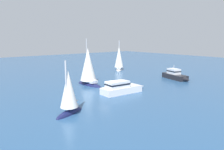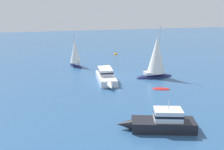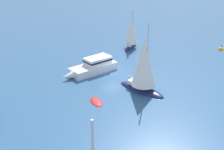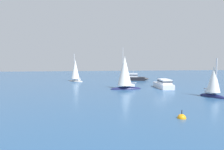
{
  "view_description": "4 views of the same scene",
  "coord_description": "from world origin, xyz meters",
  "px_view_note": "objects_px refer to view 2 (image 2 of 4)",
  "views": [
    {
      "loc": [
        27.82,
        -21.9,
        8.91
      ],
      "look_at": [
        -3.88,
        4.49,
        1.99
      ],
      "focal_mm": 36.18,
      "sensor_mm": 36.0,
      "label": 1
    },
    {
      "loc": [
        10.18,
        40.03,
        12.05
      ],
      "look_at": [
        1.21,
        4.68,
        1.82
      ],
      "focal_mm": 40.78,
      "sensor_mm": 36.0,
      "label": 2
    },
    {
      "loc": [
        -31.49,
        30.06,
        18.12
      ],
      "look_at": [
        -3.59,
        3.25,
        1.5
      ],
      "focal_mm": 54.02,
      "sensor_mm": 36.0,
      "label": 3
    },
    {
      "loc": [
        -15.78,
        -37.35,
        5.81
      ],
      "look_at": [
        -9.66,
        3.65,
        2.86
      ],
      "focal_mm": 30.39,
      "sensor_mm": 36.0,
      "label": 4
    }
  ],
  "objects_px": {
    "launch": "(106,77)",
    "skiff": "(161,89)",
    "sloop": "(156,59)",
    "channel_buoy": "(116,54)",
    "yacht_1": "(75,55)",
    "launch_1": "(162,122)"
  },
  "relations": [
    {
      "from": "launch_1",
      "to": "yacht_1",
      "type": "relative_size",
      "value": 1.14
    },
    {
      "from": "sloop",
      "to": "launch",
      "type": "bearing_deg",
      "value": -179.24
    },
    {
      "from": "sloop",
      "to": "channel_buoy",
      "type": "height_order",
      "value": "sloop"
    },
    {
      "from": "yacht_1",
      "to": "launch_1",
      "type": "bearing_deg",
      "value": 168.05
    },
    {
      "from": "skiff",
      "to": "sloop",
      "type": "height_order",
      "value": "sloop"
    },
    {
      "from": "launch",
      "to": "launch_1",
      "type": "distance_m",
      "value": 17.21
    },
    {
      "from": "yacht_1",
      "to": "sloop",
      "type": "bearing_deg",
      "value": -154.11
    },
    {
      "from": "skiff",
      "to": "sloop",
      "type": "bearing_deg",
      "value": 96.46
    },
    {
      "from": "sloop",
      "to": "launch_1",
      "type": "bearing_deg",
      "value": -114.31
    },
    {
      "from": "launch",
      "to": "launch_1",
      "type": "relative_size",
      "value": 1.08
    },
    {
      "from": "launch",
      "to": "sloop",
      "type": "height_order",
      "value": "sloop"
    },
    {
      "from": "skiff",
      "to": "yacht_1",
      "type": "bearing_deg",
      "value": 144.15
    },
    {
      "from": "launch",
      "to": "skiff",
      "type": "xyz_separation_m",
      "value": [
        -7.0,
        5.58,
        -0.85
      ]
    },
    {
      "from": "launch",
      "to": "yacht_1",
      "type": "height_order",
      "value": "yacht_1"
    },
    {
      "from": "launch",
      "to": "sloop",
      "type": "bearing_deg",
      "value": 97.21
    },
    {
      "from": "channel_buoy",
      "to": "launch",
      "type": "bearing_deg",
      "value": 71.06
    },
    {
      "from": "sloop",
      "to": "skiff",
      "type": "bearing_deg",
      "value": -108.42
    },
    {
      "from": "launch",
      "to": "launch_1",
      "type": "height_order",
      "value": "launch_1"
    },
    {
      "from": "skiff",
      "to": "yacht_1",
      "type": "relative_size",
      "value": 0.42
    },
    {
      "from": "launch_1",
      "to": "yacht_1",
      "type": "distance_m",
      "value": 29.13
    },
    {
      "from": "launch_1",
      "to": "sloop",
      "type": "height_order",
      "value": "sloop"
    },
    {
      "from": "channel_buoy",
      "to": "yacht_1",
      "type": "bearing_deg",
      "value": 42.54
    }
  ]
}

